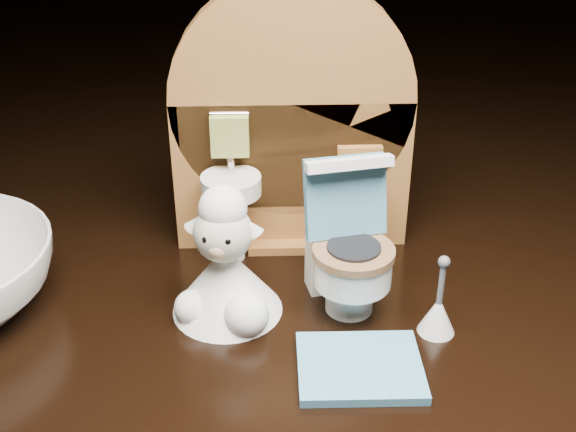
% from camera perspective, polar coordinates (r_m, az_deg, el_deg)
% --- Properties ---
extents(backdrop_panel, '(0.13, 0.05, 0.15)m').
position_cam_1_polar(backdrop_panel, '(0.39, 0.21, 6.37)').
color(backdrop_panel, '#9F642F').
rests_on(backdrop_panel, ground).
extents(toy_toilet, '(0.04, 0.05, 0.08)m').
position_cam_1_polar(toy_toilet, '(0.36, 4.68, -2.86)').
color(toy_toilet, white).
rests_on(toy_toilet, ground).
extents(bath_mat, '(0.06, 0.05, 0.00)m').
position_cam_1_polar(bath_mat, '(0.33, 5.69, -11.79)').
color(bath_mat, teal).
rests_on(bath_mat, ground).
extents(toilet_brush, '(0.02, 0.02, 0.04)m').
position_cam_1_polar(toilet_brush, '(0.35, 11.75, -7.46)').
color(toilet_brush, white).
rests_on(toilet_brush, ground).
extents(plush_lamb, '(0.05, 0.06, 0.07)m').
position_cam_1_polar(plush_lamb, '(0.35, -4.96, -4.32)').
color(plush_lamb, white).
rests_on(plush_lamb, ground).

